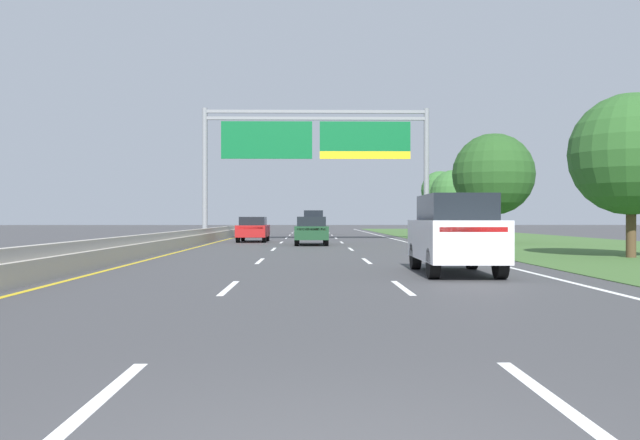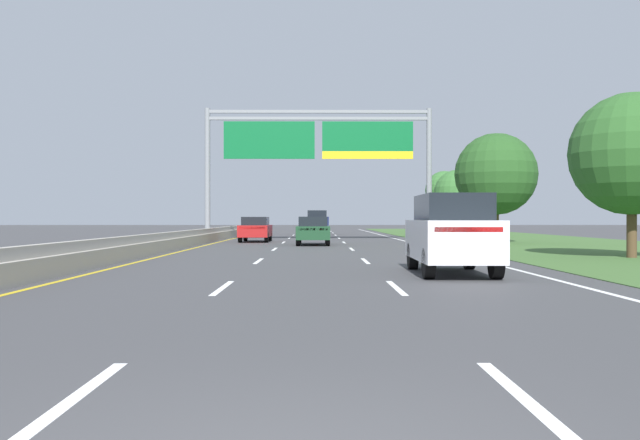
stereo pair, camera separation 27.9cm
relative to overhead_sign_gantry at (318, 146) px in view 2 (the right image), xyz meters
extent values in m
plane|color=#3D3D3F|center=(-0.30, -5.76, -6.26)|extent=(220.00, 220.00, 0.00)
cube|color=white|center=(-2.15, -39.26, -6.26)|extent=(0.14, 3.00, 0.01)
cube|color=white|center=(-2.15, -30.26, -6.26)|extent=(0.14, 3.00, 0.01)
cube|color=white|center=(-2.15, -21.26, -6.26)|extent=(0.14, 3.00, 0.01)
cube|color=white|center=(-2.15, -12.26, -6.26)|extent=(0.14, 3.00, 0.01)
cube|color=white|center=(-2.15, -3.26, -6.26)|extent=(0.14, 3.00, 0.01)
cube|color=white|center=(-2.15, 5.74, -6.26)|extent=(0.14, 3.00, 0.01)
cube|color=white|center=(-2.15, 14.74, -6.26)|extent=(0.14, 3.00, 0.01)
cube|color=white|center=(-2.15, 23.74, -6.26)|extent=(0.14, 3.00, 0.01)
cube|color=white|center=(-2.15, 32.74, -6.26)|extent=(0.14, 3.00, 0.01)
cube|color=white|center=(-2.15, 41.74, -6.26)|extent=(0.14, 3.00, 0.01)
cube|color=white|center=(1.55, -39.26, -6.26)|extent=(0.14, 3.00, 0.01)
cube|color=white|center=(1.55, -30.26, -6.26)|extent=(0.14, 3.00, 0.01)
cube|color=white|center=(1.55, -21.26, -6.26)|extent=(0.14, 3.00, 0.01)
cube|color=white|center=(1.55, -12.26, -6.26)|extent=(0.14, 3.00, 0.01)
cube|color=white|center=(1.55, -3.26, -6.26)|extent=(0.14, 3.00, 0.01)
cube|color=white|center=(1.55, 5.74, -6.26)|extent=(0.14, 3.00, 0.01)
cube|color=white|center=(1.55, 14.74, -6.26)|extent=(0.14, 3.00, 0.01)
cube|color=white|center=(1.55, 23.74, -6.26)|extent=(0.14, 3.00, 0.01)
cube|color=white|center=(1.55, 32.74, -6.26)|extent=(0.14, 3.00, 0.01)
cube|color=white|center=(1.55, 41.74, -6.26)|extent=(0.14, 3.00, 0.01)
cube|color=white|center=(5.60, -5.76, -6.26)|extent=(0.16, 106.00, 0.01)
cube|color=gold|center=(-6.20, -5.76, -6.26)|extent=(0.16, 106.00, 0.01)
cube|color=#3D602D|center=(13.65, -5.76, -6.25)|extent=(14.00, 110.00, 0.02)
cube|color=#A8A399|center=(-6.90, -5.76, -5.99)|extent=(0.60, 110.00, 0.55)
cube|color=#A8A399|center=(-6.90, -5.76, -5.56)|extent=(0.25, 110.00, 0.30)
cylinder|color=gray|center=(-7.35, 0.09, -1.87)|extent=(0.36, 0.36, 8.78)
cylinder|color=gray|center=(7.35, 0.09, -1.87)|extent=(0.36, 0.36, 8.78)
cube|color=gray|center=(0.00, 0.09, 2.29)|extent=(14.70, 0.24, 0.20)
cube|color=gray|center=(0.00, 0.09, 1.84)|extent=(14.70, 0.24, 0.20)
cube|color=#0C602D|center=(-3.25, -0.09, 0.38)|extent=(6.00, 0.12, 2.47)
cube|color=#0C602D|center=(3.25, -0.09, 0.63)|extent=(6.00, 0.12, 1.97)
cube|color=yellow|center=(3.25, -0.09, -0.61)|extent=(6.00, 0.12, 0.50)
cube|color=#161E47|center=(-0.06, 16.25, -5.34)|extent=(2.03, 5.41, 1.00)
cube|color=black|center=(-0.07, 17.10, -4.45)|extent=(1.73, 1.91, 0.78)
cube|color=#B21414|center=(-0.05, 13.59, -5.04)|extent=(1.68, 0.09, 0.12)
cube|color=#161E47|center=(-0.06, 14.52, -4.74)|extent=(2.01, 1.95, 0.20)
cylinder|color=black|center=(-0.92, 18.08, -5.84)|extent=(0.30, 0.84, 0.84)
cylinder|color=black|center=(0.78, 18.09, -5.84)|extent=(0.30, 0.84, 0.84)
cylinder|color=black|center=(-0.91, 14.41, -5.84)|extent=(0.30, 0.84, 0.84)
cylinder|color=black|center=(0.79, 14.42, -5.84)|extent=(0.30, 0.84, 0.84)
cube|color=maroon|center=(-3.97, -2.07, -5.57)|extent=(1.84, 4.41, 0.72)
cube|color=black|center=(-3.97, -2.12, -4.95)|extent=(1.58, 2.31, 0.52)
cube|color=#B21414|center=(-3.98, -4.23, -5.36)|extent=(1.53, 0.09, 0.12)
cylinder|color=black|center=(-4.77, -0.57, -5.93)|extent=(0.22, 0.66, 0.66)
cylinder|color=black|center=(-3.17, -0.58, -5.93)|extent=(0.22, 0.66, 0.66)
cylinder|color=black|center=(-4.78, -3.56, -5.93)|extent=(0.22, 0.66, 0.66)
cylinder|color=black|center=(-3.18, -3.57, -5.93)|extent=(0.22, 0.66, 0.66)
cube|color=silver|center=(3.44, -26.63, -5.36)|extent=(2.00, 4.74, 1.05)
cube|color=black|center=(3.44, -26.78, -4.49)|extent=(1.70, 3.03, 0.68)
cube|color=#B21414|center=(3.39, -28.94, -5.04)|extent=(1.60, 0.11, 0.12)
cylinder|color=black|center=(2.66, -25.02, -5.88)|extent=(0.28, 0.77, 0.76)
cylinder|color=black|center=(4.30, -25.05, -5.88)|extent=(0.28, 0.77, 0.76)
cylinder|color=black|center=(2.59, -28.21, -5.88)|extent=(0.28, 0.77, 0.76)
cylinder|color=black|center=(4.23, -28.25, -5.88)|extent=(0.28, 0.77, 0.76)
cube|color=#193D23|center=(-0.32, -7.05, -5.57)|extent=(1.83, 4.40, 0.72)
cube|color=black|center=(-0.32, -7.10, -4.95)|extent=(1.57, 2.30, 0.52)
cube|color=#B21414|center=(-0.32, -9.21, -5.36)|extent=(1.53, 0.08, 0.12)
cylinder|color=black|center=(-1.13, -5.55, -5.93)|extent=(0.22, 0.66, 0.66)
cylinder|color=black|center=(0.47, -5.55, -5.93)|extent=(0.22, 0.66, 0.66)
cylinder|color=black|center=(-1.12, -8.54, -5.93)|extent=(0.22, 0.66, 0.66)
cylinder|color=black|center=(0.48, -8.54, -5.93)|extent=(0.22, 0.66, 0.66)
cylinder|color=#4C3823|center=(11.59, -19.62, -5.23)|extent=(0.36, 0.36, 2.06)
sphere|color=#285623|center=(11.59, -19.62, -2.38)|extent=(4.56, 4.56, 4.56)
cylinder|color=#4C3823|center=(10.60, -4.36, -5.18)|extent=(0.36, 0.36, 2.17)
sphere|color=#234C1E|center=(10.60, -4.36, -2.13)|extent=(4.89, 4.89, 4.89)
cylinder|color=#4C3823|center=(11.89, 12.72, -5.26)|extent=(0.36, 0.36, 2.00)
sphere|color=#33662D|center=(11.89, 12.72, -2.65)|extent=(4.01, 4.01, 4.01)
cylinder|color=#4C3823|center=(13.00, 24.39, -4.85)|extent=(0.36, 0.36, 2.82)
sphere|color=#33662D|center=(13.00, 24.39, -1.88)|extent=(3.90, 3.90, 3.90)
camera|label=1|loc=(-0.44, -44.64, -4.78)|focal=37.92mm
camera|label=2|loc=(-0.16, -44.64, -4.78)|focal=37.92mm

